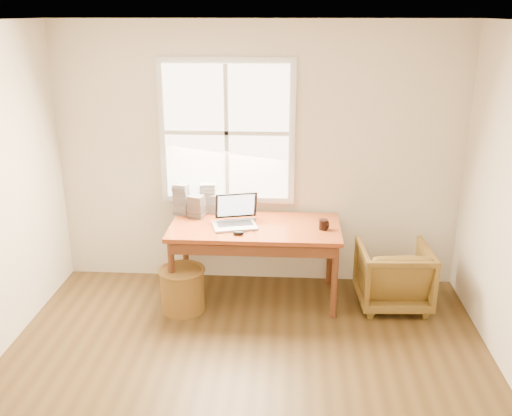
{
  "coord_description": "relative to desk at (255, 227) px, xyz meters",
  "views": [
    {
      "loc": [
        0.33,
        -3.21,
        2.66
      ],
      "look_at": [
        0.02,
        1.65,
        0.98
      ],
      "focal_mm": 40.0,
      "sensor_mm": 36.0,
      "label": 1
    }
  ],
  "objects": [
    {
      "name": "room_shell",
      "position": [
        -0.02,
        -1.64,
        0.59
      ],
      "size": [
        4.04,
        4.54,
        2.64
      ],
      "color": "#4C361A",
      "rests_on": "ground"
    },
    {
      "name": "desk",
      "position": [
        0.0,
        0.0,
        0.0
      ],
      "size": [
        1.6,
        0.8,
        0.04
      ],
      "primitive_type": "cube",
      "color": "brown",
      "rests_on": "room_shell"
    },
    {
      "name": "armchair",
      "position": [
        1.31,
        -0.07,
        -0.43
      ],
      "size": [
        0.69,
        0.7,
        0.61
      ],
      "primitive_type": "imported",
      "rotation": [
        0.0,
        0.0,
        3.2
      ],
      "color": "brown",
      "rests_on": "room_shell"
    },
    {
      "name": "wicker_stool",
      "position": [
        -0.66,
        -0.3,
        -0.53
      ],
      "size": [
        0.43,
        0.43,
        0.41
      ],
      "primitive_type": "cylinder",
      "rotation": [
        0.0,
        0.0,
        -0.05
      ],
      "color": "brown",
      "rests_on": "room_shell"
    },
    {
      "name": "laptop",
      "position": [
        -0.19,
        -0.05,
        0.17
      ],
      "size": [
        0.51,
        0.53,
        0.31
      ],
      "primitive_type": null,
      "rotation": [
        0.0,
        0.0,
        0.26
      ],
      "color": "#AAADB1",
      "rests_on": "desk"
    },
    {
      "name": "mouse",
      "position": [
        -0.13,
        -0.24,
        0.04
      ],
      "size": [
        0.11,
        0.07,
        0.04
      ],
      "primitive_type": "ellipsoid",
      "rotation": [
        0.0,
        0.0,
        -0.01
      ],
      "color": "black",
      "rests_on": "desk"
    },
    {
      "name": "coffee_mug",
      "position": [
        0.64,
        -0.06,
        0.07
      ],
      "size": [
        0.09,
        0.09,
        0.09
      ],
      "primitive_type": "cylinder",
      "rotation": [
        0.0,
        0.0,
        -0.04
      ],
      "color": "black",
      "rests_on": "desk"
    },
    {
      "name": "cd_stack_a",
      "position": [
        -0.5,
        0.36,
        0.17
      ],
      "size": [
        0.17,
        0.16,
        0.3
      ],
      "primitive_type": "cube",
      "rotation": [
        0.0,
        0.0,
        0.18
      ],
      "color": "silver",
      "rests_on": "desk"
    },
    {
      "name": "cd_stack_b",
      "position": [
        -0.58,
        0.2,
        0.13
      ],
      "size": [
        0.17,
        0.16,
        0.22
      ],
      "primitive_type": "cube",
      "rotation": [
        0.0,
        0.0,
        -0.27
      ],
      "color": "#25252A",
      "rests_on": "desk"
    },
    {
      "name": "cd_stack_c",
      "position": [
        -0.75,
        0.28,
        0.18
      ],
      "size": [
        0.16,
        0.15,
        0.31
      ],
      "primitive_type": "cube",
      "rotation": [
        0.0,
        0.0,
        -0.19
      ],
      "color": "#999AA5",
      "rests_on": "desk"
    },
    {
      "name": "cd_stack_d",
      "position": [
        -0.41,
        0.34,
        0.11
      ],
      "size": [
        0.18,
        0.17,
        0.19
      ],
      "primitive_type": "cube",
      "rotation": [
        0.0,
        0.0,
        -0.32
      ],
      "color": "silver",
      "rests_on": "desk"
    }
  ]
}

